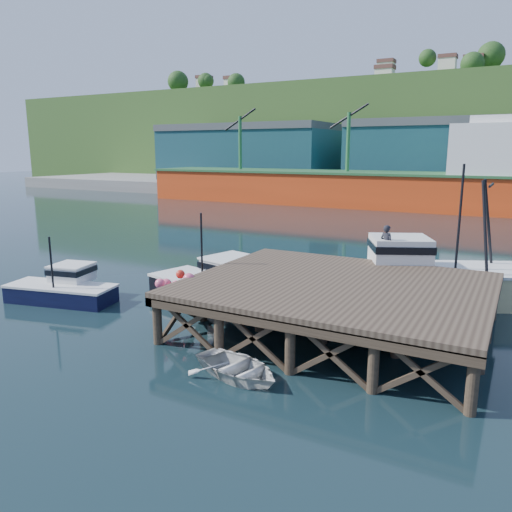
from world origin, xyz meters
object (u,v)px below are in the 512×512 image
Objects in this scene: trawler at (440,274)px; boat_navy at (64,288)px; boat_black at (218,285)px; dockworker at (386,244)px; dinghy at (237,367)px.

boat_navy is at bearing -176.39° from trawler.
boat_navy is 0.74× the size of boat_black.
trawler is (9.83, 5.21, 0.57)m from boat_black.
dockworker is (-2.25, -2.10, 1.65)m from trawler.
dockworker reaches higher than boat_navy.
trawler is at bearing 42.58° from boat_black.
boat_black is (6.85, 3.72, 0.15)m from boat_navy.
boat_black is 4.15× the size of dockworker.
dockworker is (7.58, 3.11, 2.23)m from boat_black.
boat_black is at bearing 53.71° from dinghy.
trawler is at bearing 15.65° from boat_navy.
boat_navy is at bearing 48.55° from dockworker.
trawler reaches higher than boat_black.
trawler reaches higher than boat_navy.
boat_navy is 3.06× the size of dockworker.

